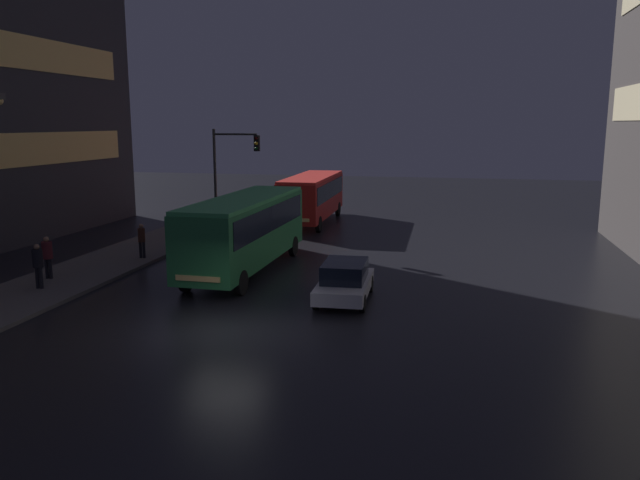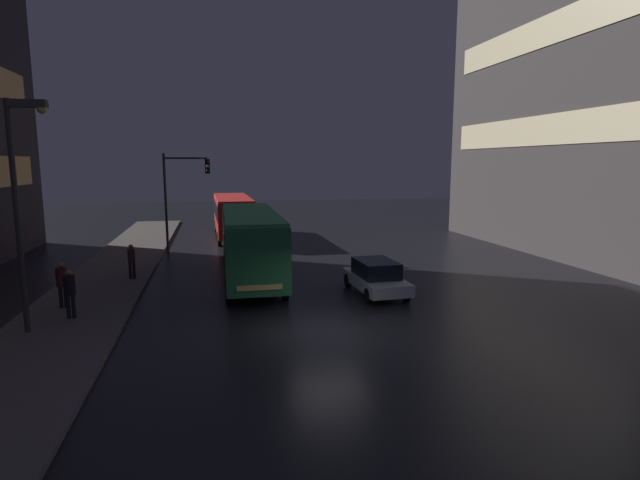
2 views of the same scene
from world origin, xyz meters
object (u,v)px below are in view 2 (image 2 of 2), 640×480
object	(u,v)px
traffic_light_main	(181,187)
street_lamp_sidewalk	(22,181)
bus_far	(233,213)
pedestrian_near	(62,280)
pedestrian_far	(132,259)
pedestrian_mid	(70,289)
car_taxi	(376,277)
bus_near	(251,239)

from	to	relation	value
traffic_light_main	street_lamp_sidewalk	distance (m)	14.92
bus_far	pedestrian_near	bearing A→B (deg)	66.76
bus_far	pedestrian_far	xyz separation A→B (m)	(-5.37, -13.35, -0.82)
pedestrian_mid	street_lamp_sidewalk	bearing A→B (deg)	33.66
bus_far	car_taxi	bearing A→B (deg)	105.74
bus_near	street_lamp_sidewalk	xyz separation A→B (m)	(-7.66, -6.42, 3.08)
pedestrian_far	street_lamp_sidewalk	bearing A→B (deg)	5.64
bus_near	bus_far	bearing A→B (deg)	-88.17
bus_near	car_taxi	distance (m)	6.46
traffic_light_main	bus_far	bearing A→B (deg)	62.41
pedestrian_near	pedestrian_far	xyz separation A→B (m)	(1.86, 4.61, -0.12)
pedestrian_near	pedestrian_mid	bearing A→B (deg)	-88.31
car_taxi	traffic_light_main	world-z (taller)	traffic_light_main
bus_near	traffic_light_main	world-z (taller)	traffic_light_main
bus_far	street_lamp_sidewalk	bearing A→B (deg)	69.18
pedestrian_far	street_lamp_sidewalk	size ratio (longest dim) A/B	0.22
bus_far	street_lamp_sidewalk	distance (m)	22.26
bus_far	street_lamp_sidewalk	size ratio (longest dim) A/B	1.32
pedestrian_near	traffic_light_main	xyz separation A→B (m)	(3.88, 11.53, 2.97)
bus_near	pedestrian_mid	size ratio (longest dim) A/B	5.80
bus_far	pedestrian_mid	bearing A→B (deg)	70.03
bus_far	pedestrian_near	xyz separation A→B (m)	(-7.23, -17.95, -0.70)
pedestrian_far	traffic_light_main	bearing A→B (deg)	-175.59
bus_far	traffic_light_main	size ratio (longest dim) A/B	1.59
bus_near	pedestrian_mid	world-z (taller)	bus_near
pedestrian_mid	pedestrian_far	xyz separation A→B (m)	(1.20, 6.11, -0.11)
bus_far	traffic_light_main	xyz separation A→B (m)	(-3.35, -6.42, 2.26)
traffic_light_main	car_taxi	bearing A→B (deg)	-52.46
pedestrian_far	traffic_light_main	size ratio (longest dim) A/B	0.27
bus_near	bus_far	xyz separation A→B (m)	(-0.30, 14.34, -0.13)
pedestrian_far	street_lamp_sidewalk	distance (m)	8.67
car_taxi	traffic_light_main	size ratio (longest dim) A/B	0.68
bus_near	pedestrian_near	world-z (taller)	bus_near
pedestrian_mid	traffic_light_main	world-z (taller)	traffic_light_main
pedestrian_near	pedestrian_mid	distance (m)	1.64
bus_near	pedestrian_near	size ratio (longest dim) A/B	5.79
bus_near	pedestrian_near	distance (m)	8.39
pedestrian_near	traffic_light_main	bearing A→B (deg)	49.50
pedestrian_far	pedestrian_mid	bearing A→B (deg)	9.53
bus_far	car_taxi	world-z (taller)	bus_far
street_lamp_sidewalk	traffic_light_main	bearing A→B (deg)	74.39
bus_far	traffic_light_main	distance (m)	7.59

